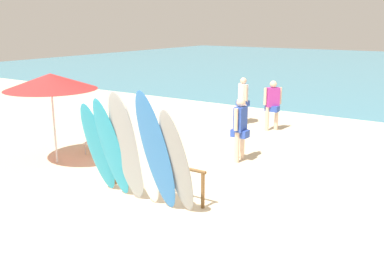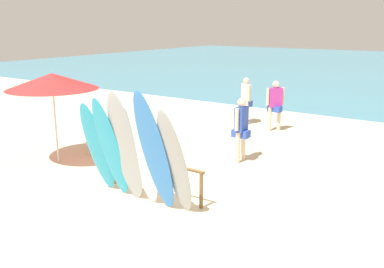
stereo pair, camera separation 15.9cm
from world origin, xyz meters
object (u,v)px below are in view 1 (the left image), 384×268
surfboard_teal_0 (98,148)px  beach_chair_red (98,136)px  beach_umbrella (51,82)px  surfboard_teal_1 (111,149)px  surfboard_grey_2 (127,148)px  surfboard_rack (155,169)px  beachgoer_near_rack (240,125)px  beachgoer_by_water (272,102)px  beachgoer_photographing (243,97)px  surfboard_white_3 (143,151)px  surfboard_grey_5 (177,163)px  beach_chair_blue (144,128)px  surfboard_blue_4 (156,153)px

surfboard_teal_0 → beach_chair_red: surfboard_teal_0 is taller
surfboard_teal_0 → beach_umbrella: beach_umbrella is taller
surfboard_teal_1 → surfboard_grey_2: 0.39m
surfboard_rack → beach_umbrella: 3.63m
surfboard_teal_0 → beachgoer_near_rack: 3.73m
beachgoer_by_water → beachgoer_near_rack: 3.44m
beachgoer_photographing → surfboard_white_3: bearing=-35.9°
surfboard_rack → surfboard_teal_1: (-0.56, -0.62, 0.48)m
surfboard_teal_0 → surfboard_grey_5: bearing=-6.2°
surfboard_teal_1 → beach_umbrella: 3.06m
beachgoer_near_rack → beach_chair_blue: (-3.11, 0.03, -0.50)m
surfboard_blue_4 → surfboard_grey_2: bearing=177.3°
surfboard_teal_1 → surfboard_blue_4: surfboard_blue_4 is taller
surfboard_teal_0 → surfboard_grey_2: bearing=-8.0°
surfboard_grey_2 → beach_chair_blue: (-2.56, 3.55, -0.69)m
surfboard_teal_0 → beachgoer_by_water: surfboard_teal_0 is taller
beach_chair_red → beach_umbrella: 2.02m
beachgoer_photographing → beach_chair_blue: 3.95m
surfboard_teal_1 → beachgoer_photographing: size_ratio=1.37×
surfboard_grey_5 → beach_chair_blue: size_ratio=2.68×
surfboard_teal_1 → beachgoer_by_water: surfboard_teal_1 is taller
beach_umbrella → beach_chair_red: bearing=83.6°
surfboard_teal_1 → beachgoer_by_water: size_ratio=1.35×
surfboard_rack → beachgoer_photographing: beachgoer_photographing is taller
surfboard_grey_5 → beach_chair_red: size_ratio=2.55×
beachgoer_near_rack → surfboard_white_3: bearing=174.2°
surfboard_grey_2 → surfboard_grey_5: (1.14, 0.01, -0.09)m
surfboard_rack → beachgoer_near_rack: (0.37, 2.90, 0.36)m
beachgoer_by_water → beachgoer_photographing: size_ratio=1.02×
surfboard_grey_2 → beach_chair_red: surfboard_grey_2 is taller
surfboard_teal_0 → surfboard_grey_5: 1.92m
beach_chair_red → surfboard_teal_1: bearing=-61.7°
surfboard_rack → surfboard_grey_5: (0.96, -0.60, 0.46)m
surfboard_teal_1 → beachgoer_by_water: bearing=87.7°
surfboard_teal_0 → surfboard_grey_5: (1.91, -0.02, 0.05)m
beach_chair_blue → beachgoer_near_rack: bearing=-2.9°
beachgoer_near_rack → beach_umbrella: (-3.69, -2.62, 1.09)m
surfboard_grey_5 → beach_umbrella: bearing=169.1°
surfboard_rack → beach_chair_blue: size_ratio=2.94×
surfboard_grey_2 → beach_chair_blue: surfboard_grey_2 is taller
surfboard_grey_2 → beachgoer_photographing: 7.37m
surfboard_teal_1 → beach_chair_blue: 4.22m
surfboard_white_3 → surfboard_blue_4: surfboard_blue_4 is taller
surfboard_grey_5 → beach_chair_red: 4.69m
surfboard_grey_2 → beach_chair_red: (-3.00, 2.15, -0.67)m
beachgoer_by_water → beach_chair_blue: (-2.51, -3.35, -0.50)m
surfboard_blue_4 → beachgoer_near_rack: 3.61m
surfboard_teal_0 → surfboard_teal_1: (0.39, -0.04, 0.07)m
surfboard_white_3 → beach_chair_blue: size_ratio=2.84×
surfboard_rack → surfboard_white_3: bearing=-72.2°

